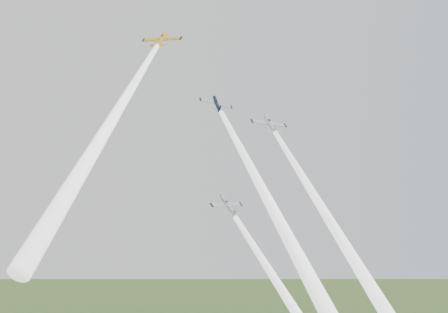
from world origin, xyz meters
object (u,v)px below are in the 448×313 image
at_px(plane_yellow, 161,39).
at_px(plane_silver_low, 228,206).
at_px(plane_silver_right, 270,124).
at_px(plane_navy, 217,104).

height_order(plane_yellow, plane_silver_low, plane_yellow).
distance_m(plane_silver_right, plane_silver_low, 20.65).
bearing_deg(plane_yellow, plane_navy, -2.66).
bearing_deg(plane_silver_right, plane_yellow, 160.82).
bearing_deg(plane_silver_low, plane_navy, 80.24).
bearing_deg(plane_navy, plane_silver_low, -88.28).
distance_m(plane_yellow, plane_silver_right, 28.02).
relative_size(plane_navy, plane_silver_low, 1.03).
xyz_separation_m(plane_navy, plane_silver_low, (1.02, -5.17, -20.03)).
xyz_separation_m(plane_yellow, plane_navy, (10.42, -5.42, -14.12)).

